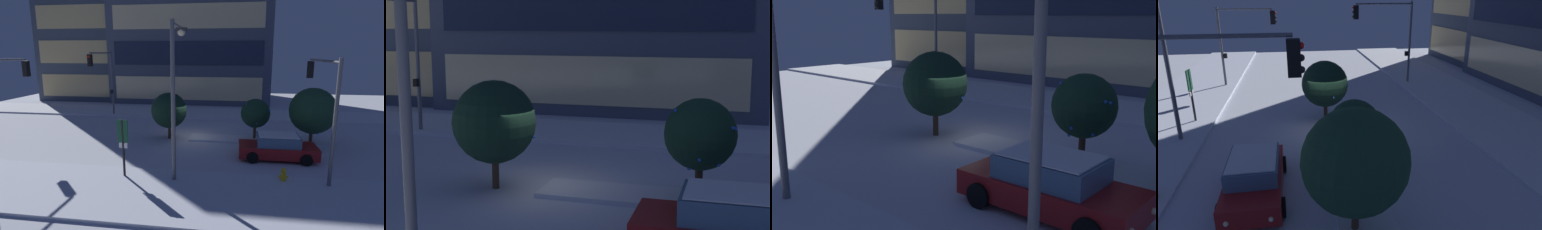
% 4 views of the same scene
% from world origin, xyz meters
% --- Properties ---
extents(ground, '(52.00, 52.00, 0.00)m').
position_xyz_m(ground, '(0.00, 0.00, 0.00)').
color(ground, silver).
extents(curb_strip_near, '(52.00, 5.20, 0.14)m').
position_xyz_m(curb_strip_near, '(0.00, -8.99, 0.07)').
color(curb_strip_near, silver).
rests_on(curb_strip_near, ground).
extents(curb_strip_far, '(52.00, 5.20, 0.14)m').
position_xyz_m(curb_strip_far, '(0.00, 8.99, 0.07)').
color(curb_strip_far, silver).
rests_on(curb_strip_far, ground).
extents(median_strip, '(9.00, 1.80, 0.14)m').
position_xyz_m(median_strip, '(5.27, 0.06, 0.07)').
color(median_strip, silver).
rests_on(median_strip, ground).
extents(car_near, '(4.60, 2.13, 1.49)m').
position_xyz_m(car_near, '(6.53, -3.48, 0.71)').
color(car_near, maroon).
rests_on(car_near, ground).
extents(traffic_light_corner_near_right, '(0.32, 5.68, 6.00)m').
position_xyz_m(traffic_light_corner_near_right, '(8.41, -4.89, 4.27)').
color(traffic_light_corner_near_right, '#565960').
rests_on(traffic_light_corner_near_right, ground).
extents(traffic_light_corner_near_left, '(0.32, 4.34, 5.98)m').
position_xyz_m(traffic_light_corner_near_left, '(-9.47, -5.54, 4.10)').
color(traffic_light_corner_near_left, '#565960').
rests_on(traffic_light_corner_near_left, ground).
extents(traffic_light_corner_far_left, '(0.32, 4.68, 6.36)m').
position_xyz_m(traffic_light_corner_far_left, '(-8.17, 5.45, 4.36)').
color(traffic_light_corner_far_left, '#565960').
rests_on(traffic_light_corner_far_left, ground).
extents(street_lamp_arched, '(0.56, 3.15, 7.66)m').
position_xyz_m(street_lamp_arched, '(1.10, -6.69, 5.01)').
color(street_lamp_arched, '#565960').
rests_on(street_lamp_arched, ground).
extents(parking_info_sign, '(0.55, 0.12, 3.01)m').
position_xyz_m(parking_info_sign, '(-1.42, -7.48, 1.93)').
color(parking_info_sign, black).
rests_on(parking_info_sign, ground).
extents(decorated_tree_median, '(2.07, 2.07, 3.00)m').
position_xyz_m(decorated_tree_median, '(5.42, 0.30, 1.96)').
color(decorated_tree_median, '#473323').
rests_on(decorated_tree_median, ground).
extents(decorated_tree_left_of_median, '(3.11, 3.16, 3.93)m').
position_xyz_m(decorated_tree_left_of_median, '(9.14, -0.35, 2.37)').
color(decorated_tree_left_of_median, '#473323').
rests_on(decorated_tree_left_of_median, ground).
extents(decorated_tree_right_of_median, '(2.57, 2.62, 3.40)m').
position_xyz_m(decorated_tree_right_of_median, '(-0.74, -0.24, 2.10)').
color(decorated_tree_right_of_median, '#473323').
rests_on(decorated_tree_right_of_median, ground).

